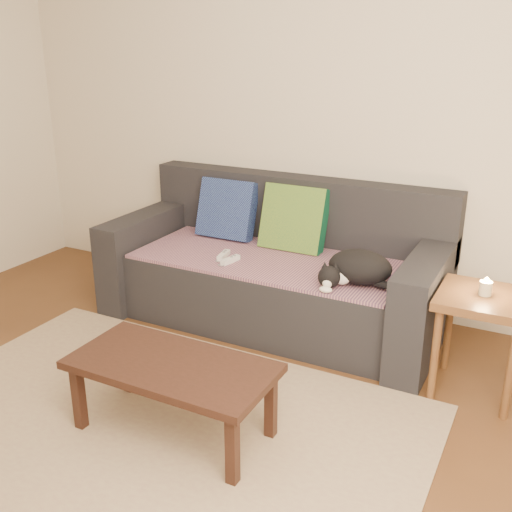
% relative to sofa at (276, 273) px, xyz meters
% --- Properties ---
extents(ground, '(4.50, 4.50, 0.00)m').
position_rel_sofa_xyz_m(ground, '(0.00, -1.57, -0.31)').
color(ground, brown).
rests_on(ground, ground).
extents(back_wall, '(4.50, 0.04, 2.60)m').
position_rel_sofa_xyz_m(back_wall, '(0.00, 0.43, 0.99)').
color(back_wall, beige).
rests_on(back_wall, ground).
extents(sofa, '(2.10, 0.94, 0.87)m').
position_rel_sofa_xyz_m(sofa, '(0.00, 0.00, 0.00)').
color(sofa, '#232328').
rests_on(sofa, ground).
extents(throw_blanket, '(1.66, 0.74, 0.02)m').
position_rel_sofa_xyz_m(throw_blanket, '(0.00, -0.09, 0.12)').
color(throw_blanket, '#472A50').
rests_on(throw_blanket, sofa).
extents(cushion_navy, '(0.40, 0.21, 0.41)m').
position_rel_sofa_xyz_m(cushion_navy, '(-0.45, 0.17, 0.32)').
color(cushion_navy, '#111449').
rests_on(cushion_navy, throw_blanket).
extents(cushion_green, '(0.42, 0.23, 0.43)m').
position_rel_sofa_xyz_m(cushion_green, '(0.04, 0.17, 0.32)').
color(cushion_green, '#0B4830').
rests_on(cushion_green, throw_blanket).
extents(cat, '(0.44, 0.40, 0.19)m').
position_rel_sofa_xyz_m(cat, '(0.61, -0.24, 0.22)').
color(cat, black).
rests_on(cat, throw_blanket).
extents(wii_remote_a, '(0.06, 0.15, 0.03)m').
position_rel_sofa_xyz_m(wii_remote_a, '(-0.26, -0.22, 0.15)').
color(wii_remote_a, white).
rests_on(wii_remote_a, throw_blanket).
extents(wii_remote_b, '(0.06, 0.15, 0.03)m').
position_rel_sofa_xyz_m(wii_remote_b, '(-0.18, -0.27, 0.15)').
color(wii_remote_b, white).
rests_on(wii_remote_b, throw_blanket).
extents(side_table, '(0.43, 0.43, 0.54)m').
position_rel_sofa_xyz_m(side_table, '(1.28, -0.33, 0.14)').
color(side_table, brown).
rests_on(side_table, ground).
extents(candle, '(0.06, 0.06, 0.09)m').
position_rel_sofa_xyz_m(candle, '(1.28, -0.33, 0.27)').
color(candle, beige).
rests_on(candle, side_table).
extents(rug, '(2.50, 1.80, 0.01)m').
position_rel_sofa_xyz_m(rug, '(0.00, -1.42, -0.30)').
color(rug, tan).
rests_on(rug, ground).
extents(coffee_table, '(0.92, 0.46, 0.37)m').
position_rel_sofa_xyz_m(coffee_table, '(0.12, -1.32, 0.01)').
color(coffee_table, black).
rests_on(coffee_table, rug).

